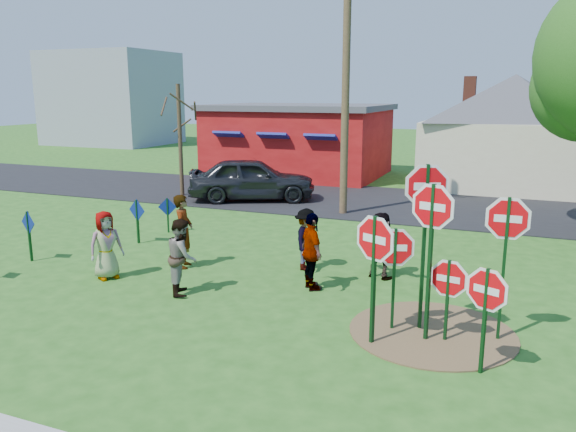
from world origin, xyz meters
name	(u,v)px	position (x,y,z in m)	size (l,w,h in m)	color
ground	(247,287)	(0.00, 0.00, 0.00)	(120.00, 120.00, 0.00)	#265819
road	(366,201)	(0.00, 11.50, 0.02)	(120.00, 7.50, 0.04)	black
dirt_patch	(432,332)	(4.50, -1.00, 0.01)	(3.20, 3.20, 0.03)	brown
red_building	(300,140)	(-5.50, 17.99, 1.97)	(9.40, 7.69, 3.90)	maroon
cream_house	(512,127)	(5.50, 18.00, 2.92)	(9.40, 9.40, 6.50)	beige
distant_building	(112,98)	(-28.00, 30.00, 4.00)	(10.00, 8.00, 8.00)	#8C939E
stop_sign_a	(375,251)	(3.52, -1.90, 1.79)	(1.05, 0.50, 2.59)	#0F3816
stop_sign_b	(426,204)	(4.24, -0.90, 2.51)	(1.06, 0.46, 3.43)	#0F3816
stop_sign_c	(432,226)	(4.43, -1.37, 2.21)	(1.08, 0.38, 3.14)	#0F3816
stop_sign_d	(507,232)	(5.69, -0.84, 2.09)	(1.08, 0.07, 2.89)	#0F3816
stop_sign_e	(448,284)	(4.77, -1.27, 1.13)	(0.96, 0.19, 1.71)	#0F3816
stop_sign_f	(486,296)	(5.47, -2.31, 1.35)	(0.91, 0.42, 1.95)	#0F3816
stop_sign_g	(395,256)	(3.73, -1.12, 1.49)	(0.98, 0.34, 2.18)	#0F3816
blue_diamond_b	(29,230)	(-6.46, -0.31, 0.88)	(0.64, 0.20, 1.42)	#0F3816
blue_diamond_c	(137,216)	(-4.86, 2.35, 0.86)	(0.67, 0.18, 1.39)	#0F3816
blue_diamond_d	(168,211)	(-4.78, 3.86, 0.72)	(0.58, 0.25, 1.18)	#0F3816
person_a	(106,245)	(-3.53, -0.70, 0.86)	(0.84, 0.55, 1.72)	#3E3E8F
person_b	(184,231)	(-2.24, 0.83, 0.98)	(0.72, 0.47, 1.96)	#2C7C6A
person_c	(182,256)	(-1.19, -0.90, 0.88)	(0.86, 0.67, 1.77)	brown
person_d	(306,239)	(0.84, 1.84, 0.81)	(1.05, 0.61, 1.63)	#2E2F33
person_e	(312,252)	(1.50, 0.44, 0.92)	(1.08, 0.45, 1.85)	#412752
person_f	(381,245)	(2.80, 1.90, 0.85)	(1.57, 0.50, 1.69)	#1D4A32
suv	(252,179)	(-4.60, 9.94, 0.95)	(2.14, 5.33, 1.82)	#2A2A2F
utility_pole	(346,83)	(-0.22, 8.84, 4.88)	(2.24, 0.59, 9.28)	#4C3823
bare_tree_west	(179,124)	(-8.04, 9.83, 3.18)	(1.80, 1.80, 4.92)	#382819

